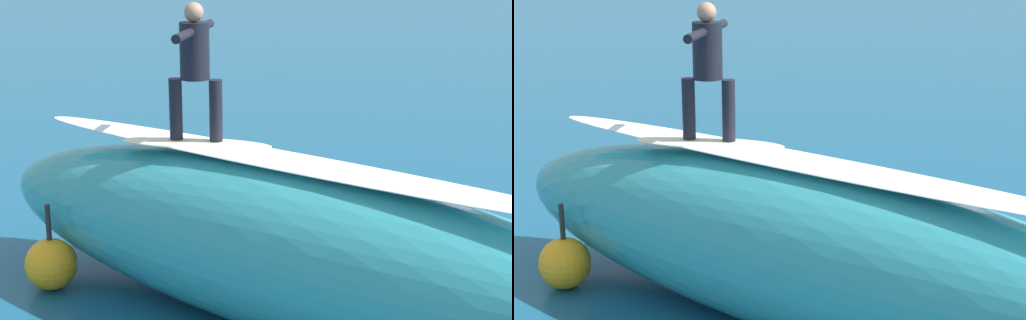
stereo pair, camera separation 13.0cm
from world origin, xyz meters
The scene contains 9 objects.
ground_plane centered at (0.00, 0.00, 0.00)m, with size 120.00×120.00×0.00m, color #145175.
wave_crest centered at (0.62, 2.47, 1.00)m, with size 9.15×2.05×1.99m, color teal.
wave_foam_lip centered at (0.62, 2.47, 2.03)m, with size 7.78×0.72×0.08m, color white.
surfboard_riding centered at (1.93, 2.26, 2.04)m, with size 1.88×0.50×0.09m, color #EAE5C6.
surfer_riding centered at (1.93, 2.26, 3.05)m, with size 0.64×1.54×1.66m.
surfboard_paddling centered at (1.71, -0.56, 0.05)m, with size 1.92×0.56×0.09m, color silver.
surfer_paddling centered at (1.60, -0.51, 0.22)m, with size 1.53×0.88×0.29m.
buoy_marker centered at (3.79, 2.89, 0.34)m, with size 0.68×0.68×1.16m.
foam_patch_mid centered at (0.52, 0.67, 0.05)m, with size 0.50×0.39×0.10m, color white.
Camera 1 is at (-3.14, 10.77, 4.61)m, focal length 58.80 mm.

